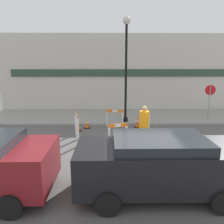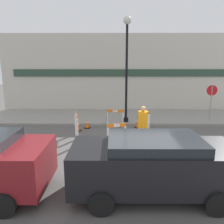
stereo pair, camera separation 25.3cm
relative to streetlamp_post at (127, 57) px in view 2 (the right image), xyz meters
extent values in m
plane|color=#565451|center=(0.28, -4.93, -3.81)|extent=(60.00, 60.00, 0.00)
cube|color=gray|center=(0.28, 1.52, -3.74)|extent=(18.00, 3.90, 0.14)
cube|color=beige|center=(0.28, 3.55, -1.06)|extent=(18.00, 0.12, 5.50)
cube|color=#2D4738|center=(0.28, 3.44, -1.01)|extent=(16.20, 0.10, 0.50)
cylinder|color=black|center=(0.00, 0.00, -3.55)|extent=(0.29, 0.29, 0.24)
cylinder|color=black|center=(0.00, 0.00, -0.99)|extent=(0.13, 0.13, 5.36)
sphere|color=silver|center=(0.00, 0.00, 1.87)|extent=(0.44, 0.44, 0.44)
cylinder|color=gray|center=(4.96, 0.29, -2.64)|extent=(0.06, 0.06, 2.06)
cylinder|color=red|center=(4.96, 0.29, -1.88)|extent=(0.60, 0.07, 0.60)
cube|color=white|center=(-0.20, -0.64, -3.40)|extent=(0.08, 0.14, 0.83)
cube|color=white|center=(-1.05, -0.53, -3.40)|extent=(0.08, 0.14, 0.83)
cube|color=orange|center=(-0.62, -0.58, -2.91)|extent=(0.91, 0.14, 0.15)
cube|color=white|center=(-0.62, -0.58, -2.91)|extent=(0.28, 0.06, 0.14)
cube|color=white|center=(-2.57, -1.85, -3.32)|extent=(0.14, 0.09, 0.98)
cube|color=white|center=(-2.40, -2.68, -3.32)|extent=(0.14, 0.09, 0.98)
cube|color=orange|center=(-2.49, -2.26, -2.75)|extent=(0.21, 0.89, 0.15)
cube|color=white|center=(-2.49, -2.26, -2.75)|extent=(0.08, 0.27, 0.14)
cube|color=white|center=(-0.95, -3.64, -3.38)|extent=(0.09, 0.14, 0.85)
cube|color=white|center=(-0.22, -3.43, -3.38)|extent=(0.09, 0.14, 0.85)
cube|color=orange|center=(-0.59, -3.54, -2.88)|extent=(0.79, 0.24, 0.15)
cube|color=white|center=(-0.59, -3.54, -2.88)|extent=(0.24, 0.09, 0.14)
cube|color=white|center=(1.01, -1.77, -3.32)|extent=(0.14, 0.09, 0.99)
cube|color=white|center=(0.83, -1.08, -3.32)|extent=(0.14, 0.09, 0.99)
cube|color=orange|center=(0.92, -1.43, -2.75)|extent=(0.22, 0.75, 0.15)
cube|color=white|center=(0.92, -1.43, -2.75)|extent=(0.09, 0.23, 0.13)
cube|color=black|center=(0.61, -0.77, -3.79)|extent=(0.30, 0.30, 0.04)
cone|color=orange|center=(0.61, -0.77, -3.46)|extent=(0.22, 0.22, 0.61)
cylinder|color=white|center=(0.61, -0.77, -3.43)|extent=(0.13, 0.13, 0.09)
cube|color=black|center=(-2.15, -0.84, -3.79)|extent=(0.30, 0.30, 0.04)
cone|color=orange|center=(-2.15, -0.84, -3.50)|extent=(0.22, 0.22, 0.54)
cylinder|color=white|center=(-2.15, -0.84, -3.48)|extent=(0.13, 0.13, 0.07)
cube|color=black|center=(-2.57, -1.33, -3.79)|extent=(0.30, 0.30, 0.04)
cone|color=orange|center=(-2.57, -1.33, -3.45)|extent=(0.22, 0.22, 0.64)
cylinder|color=white|center=(-2.57, -1.33, -3.42)|extent=(0.13, 0.13, 0.09)
cylinder|color=#33333D|center=(0.45, -3.84, -3.38)|extent=(0.38, 0.38, 0.87)
cylinder|color=orange|center=(0.45, -3.84, -2.58)|extent=(0.53, 0.53, 0.72)
sphere|color=tan|center=(0.45, -3.84, -2.11)|extent=(0.29, 0.29, 0.21)
cylinder|color=black|center=(-3.21, -6.07, -3.51)|extent=(0.60, 0.18, 0.60)
cylinder|color=black|center=(-3.21, -7.92, -3.51)|extent=(0.60, 0.18, 0.60)
cube|color=black|center=(0.32, -7.00, -2.98)|extent=(4.30, 1.70, 1.06)
cube|color=#1E2328|center=(0.32, -7.00, -2.45)|extent=(2.36, 1.57, 0.49)
cylinder|color=black|center=(1.66, -6.14, -3.51)|extent=(0.60, 0.18, 0.60)
cylinder|color=black|center=(1.66, -7.85, -3.51)|extent=(0.60, 0.18, 0.60)
cylinder|color=black|center=(-1.01, -6.14, -3.51)|extent=(0.60, 0.18, 0.60)
cylinder|color=black|center=(-1.01, -7.85, -3.51)|extent=(0.60, 0.18, 0.60)
camera|label=1|loc=(-0.99, -12.26, -0.38)|focal=35.00mm
camera|label=2|loc=(-0.74, -12.26, -0.38)|focal=35.00mm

